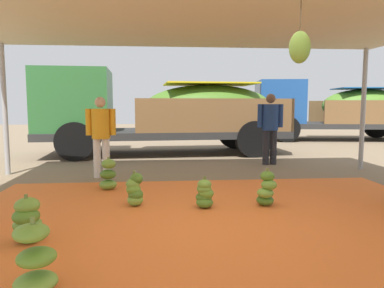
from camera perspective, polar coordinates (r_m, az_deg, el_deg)
ground_plane at (r=7.61m, az=0.13°, el=-4.73°), size 40.00×40.00×0.00m
tarp_orange at (r=4.71m, az=3.47°, el=-11.53°), size 6.57×4.64×0.01m
tent_canopy at (r=4.56m, az=4.12°, el=21.35°), size 8.00×7.00×2.71m
banana_bunch_0 at (r=5.32m, az=11.51°, el=-6.99°), size 0.36×0.37×0.54m
banana_bunch_1 at (r=5.14m, az=1.97°, el=-7.81°), size 0.33×0.34×0.44m
banana_bunch_4 at (r=4.23m, az=-24.24°, el=-10.95°), size 0.41×0.44×0.51m
banana_bunch_6 at (r=6.35m, az=-12.91°, el=-4.80°), size 0.41×0.41×0.55m
banana_bunch_8 at (r=5.28m, az=-8.90°, el=-7.14°), size 0.32×0.32×0.50m
banana_bunch_9 at (r=3.18m, az=-23.27°, el=-16.32°), size 0.44×0.44×0.58m
cargo_truck_main at (r=10.69m, az=-5.12°, el=5.20°), size 7.09×2.70×2.40m
cargo_truck_far at (r=16.04m, az=20.99°, el=5.16°), size 6.53×3.12×2.40m
worker_0 at (r=7.40m, az=-13.99°, el=2.02°), size 0.58×0.36×1.59m
worker_1 at (r=8.95m, az=12.07°, el=3.15°), size 0.62×0.38×1.69m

